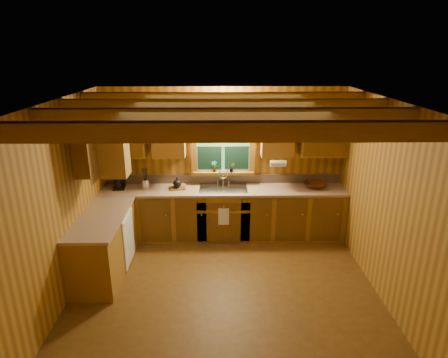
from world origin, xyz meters
The scene contains 20 objects.
room centered at (0.00, 0.00, 1.30)m, with size 4.20×4.20×4.20m.
ceiling_beams centered at (0.00, 0.00, 2.49)m, with size 4.20×2.54×0.18m.
base_cabinets centered at (-0.49, 1.28, 0.43)m, with size 4.20×2.22×0.86m.
countertop centered at (-0.48, 1.29, 0.88)m, with size 4.20×2.24×0.04m.
backsplash centered at (0.00, 1.89, 0.98)m, with size 4.20×0.02×0.16m, color #9D826A.
dishwasher_panel centered at (-1.47, 0.68, 0.43)m, with size 0.02×0.60×0.80m, color white.
upper_cabinets centered at (-0.56, 1.42, 1.84)m, with size 4.19×1.77×0.78m.
window centered at (0.00, 1.87, 1.53)m, with size 1.12×0.08×1.00m.
window_sill centered at (0.00, 1.82, 1.12)m, with size 1.06×0.14×0.04m, color brown.
wall_sconce centered at (0.00, 1.75, 2.16)m, with size 0.45×0.21×0.17m.
paper_towel_roll centered at (0.92, 1.53, 1.37)m, with size 0.11×0.11×0.27m, color white.
dish_towel centered at (0.00, 1.26, 0.52)m, with size 0.18×0.01×0.30m, color white.
sink centered at (0.00, 1.60, 0.86)m, with size 0.82×0.48×0.43m.
coffee_maker centered at (-1.80, 1.66, 1.07)m, with size 0.19×0.24×0.34m.
utensil_crock centered at (-1.35, 1.63, 0.99)m, with size 0.13×0.13×0.36m.
cutting_board centered at (-0.79, 1.60, 0.91)m, with size 0.27×0.19×0.02m, color brown.
teakettle centered at (-0.79, 1.60, 1.00)m, with size 0.14×0.14×0.18m.
wicker_basket centered at (1.59, 1.63, 0.95)m, with size 0.38×0.38×0.09m, color #48230C.
potted_plant_left centered at (-0.16, 1.81, 1.24)m, with size 0.10×0.07×0.20m, color brown.
potted_plant_right centered at (0.15, 1.79, 1.22)m, with size 0.09×0.08×0.17m, color brown.
Camera 1 is at (-0.08, -4.55, 3.19)m, focal length 30.41 mm.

